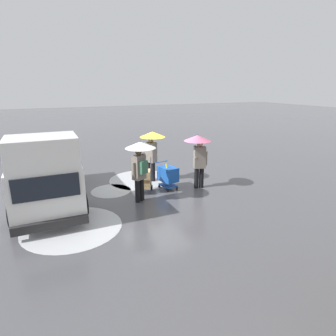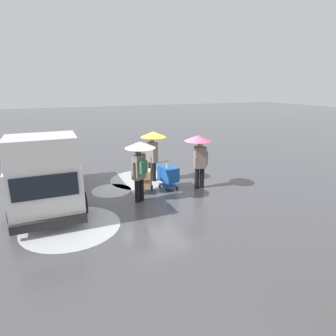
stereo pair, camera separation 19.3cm
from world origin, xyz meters
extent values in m
plane|color=#4C4C51|center=(0.00, 0.00, 0.00)|extent=(90.00, 90.00, 0.00)
cylinder|color=#ADAFB5|center=(0.26, -0.88, 0.00)|extent=(2.77, 2.77, 0.01)
cylinder|color=#ADAFB5|center=(1.79, -0.04, 0.00)|extent=(1.52, 1.52, 0.01)
cylinder|color=silver|center=(3.47, 2.44, 0.00)|extent=(2.81, 2.81, 0.01)
cube|color=white|center=(4.03, 0.04, 1.06)|extent=(1.97, 5.20, 1.40)
cube|color=white|center=(4.02, 1.94, 2.18)|extent=(1.84, 1.40, 0.84)
cube|color=black|center=(4.02, 2.66, 1.38)|extent=(1.66, 0.06, 0.63)
cube|color=#232326|center=(4.02, 2.70, 0.32)|extent=(1.96, 0.16, 0.24)
cylinder|color=black|center=(3.04, 1.65, 0.36)|extent=(0.24, 0.72, 0.72)
cylinder|color=black|center=(5.00, 1.65, 0.36)|extent=(0.24, 0.72, 0.72)
cylinder|color=black|center=(3.05, -1.57, 0.36)|extent=(0.24, 0.72, 0.72)
cylinder|color=black|center=(5.01, -1.57, 0.36)|extent=(0.24, 0.72, 0.72)
cube|color=#1951B2|center=(-0.33, 0.61, 0.60)|extent=(0.68, 0.86, 0.56)
cube|color=#1951B2|center=(-0.33, 0.61, 0.14)|extent=(0.61, 0.77, 0.04)
cylinder|color=#1951B2|center=(-0.24, 0.20, 1.00)|extent=(0.57, 0.17, 0.04)
sphere|color=black|center=(-0.61, 0.86, 0.05)|extent=(0.10, 0.10, 0.10)
sphere|color=black|center=(-0.20, 0.96, 0.05)|extent=(0.10, 0.10, 0.10)
sphere|color=black|center=(-0.47, 0.27, 0.05)|extent=(0.10, 0.10, 0.10)
sphere|color=black|center=(-0.06, 0.36, 0.05)|extent=(0.10, 0.10, 0.10)
cylinder|color=yellow|center=(-0.28, 0.73, 0.70)|extent=(0.13, 0.29, 0.69)
cube|color=#515156|center=(0.65, 0.66, 0.22)|extent=(0.69, 0.75, 0.03)
cylinder|color=#515156|center=(0.32, 0.48, 0.77)|extent=(0.04, 0.04, 1.10)
cylinder|color=#515156|center=(0.72, 0.29, 0.77)|extent=(0.04, 0.04, 1.10)
cylinder|color=black|center=(0.31, 0.49, 0.10)|extent=(0.13, 0.20, 0.20)
cylinder|color=black|center=(0.74, 0.28, 0.10)|extent=(0.13, 0.20, 0.20)
cube|color=tan|center=(0.65, 0.66, 0.40)|extent=(0.58, 0.56, 0.34)
cube|color=tan|center=(0.65, 0.66, 0.72)|extent=(0.61, 0.65, 0.30)
cylinder|color=black|center=(-1.59, 1.03, 0.41)|extent=(0.18, 0.18, 0.82)
cylinder|color=black|center=(-1.40, 0.98, 0.41)|extent=(0.18, 0.18, 0.82)
cube|color=slate|center=(-1.50, 1.01, 1.24)|extent=(0.50, 0.39, 0.84)
sphere|color=tan|center=(-1.50, 1.01, 1.78)|extent=(0.22, 0.22, 0.22)
cylinder|color=slate|center=(-1.75, 1.08, 1.19)|extent=(0.10, 0.10, 0.55)
cylinder|color=slate|center=(-1.32, 0.98, 1.46)|extent=(0.18, 0.32, 0.50)
cylinder|color=#333338|center=(-1.40, 0.98, 1.62)|extent=(0.02, 0.02, 0.86)
cone|color=#E0668E|center=(-1.40, 0.98, 2.00)|extent=(1.04, 1.04, 0.22)
sphere|color=#333338|center=(-1.40, 0.98, 2.13)|extent=(0.04, 0.04, 0.04)
cylinder|color=black|center=(-0.05, -0.67, 0.41)|extent=(0.18, 0.18, 0.82)
cylinder|color=black|center=(-0.13, -0.49, 0.41)|extent=(0.18, 0.18, 0.82)
cube|color=slate|center=(-0.09, -0.58, 1.24)|extent=(0.44, 0.52, 0.84)
sphere|color=beige|center=(-0.09, -0.58, 1.78)|extent=(0.22, 0.22, 0.22)
cylinder|color=slate|center=(0.02, -0.81, 1.19)|extent=(0.10, 0.10, 0.55)
cylinder|color=slate|center=(-0.18, -0.42, 1.46)|extent=(0.32, 0.22, 0.50)
cylinder|color=#333338|center=(-0.13, -0.49, 1.62)|extent=(0.02, 0.02, 0.86)
cone|color=yellow|center=(-0.13, -0.49, 2.00)|extent=(1.04, 1.04, 0.22)
sphere|color=#333338|center=(-0.13, -0.49, 2.13)|extent=(0.04, 0.04, 0.04)
cylinder|color=black|center=(1.17, 1.42, 0.41)|extent=(0.18, 0.18, 0.82)
cylinder|color=black|center=(1.00, 1.33, 0.41)|extent=(0.18, 0.18, 0.82)
cube|color=slate|center=(1.08, 1.37, 1.24)|extent=(0.52, 0.46, 0.84)
sphere|color=brown|center=(1.08, 1.37, 1.78)|extent=(0.22, 0.22, 0.22)
cylinder|color=slate|center=(1.31, 1.50, 1.19)|extent=(0.10, 0.10, 0.55)
cylinder|color=slate|center=(0.94, 1.27, 1.46)|extent=(0.23, 0.31, 0.50)
cylinder|color=#333338|center=(1.00, 1.33, 1.62)|extent=(0.02, 0.02, 0.86)
cone|color=white|center=(1.00, 1.33, 2.00)|extent=(1.04, 1.04, 0.22)
sphere|color=#333338|center=(1.00, 1.33, 2.13)|extent=(0.04, 0.04, 0.04)
cube|color=#33664C|center=(0.99, 1.55, 1.28)|extent=(0.34, 0.28, 0.44)
camera|label=1|loc=(3.95, 10.31, 3.94)|focal=30.55mm
camera|label=2|loc=(3.78, 10.38, 3.94)|focal=30.55mm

